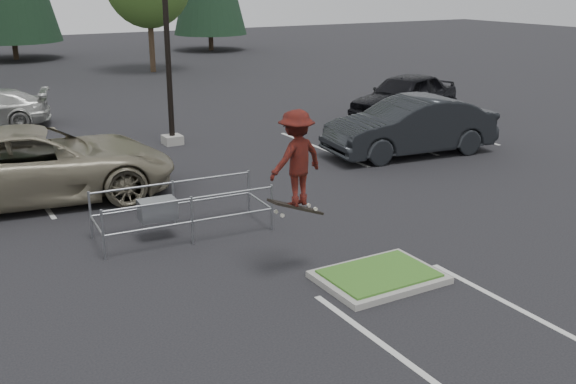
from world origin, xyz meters
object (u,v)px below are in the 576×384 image
skateboarder (296,159)px  cart_corral (163,208)px  light_pole (165,3)px  car_l_tan (36,164)px  car_r_charc (410,126)px  car_r_black (405,96)px

skateboarder → cart_corral: bearing=-76.0°
light_pole → car_l_tan: bearing=-141.8°
cart_corral → car_r_charc: car_r_charc is taller
skateboarder → car_r_black: 15.41m
cart_corral → car_r_charc: bearing=21.4°
light_pole → car_r_charc: (6.00, -5.00, -3.66)m
car_r_charc → car_r_black: car_r_charc is taller
car_l_tan → car_r_charc: bearing=-87.8°
car_l_tan → car_r_charc: (11.00, -1.07, -0.03)m
light_pole → car_l_tan: light_pole is taller
skateboarder → car_l_tan: size_ratio=0.30×
skateboarder → car_r_charc: bearing=-154.2°
car_r_charc → car_r_black: size_ratio=1.04×
cart_corral → skateboarder: bearing=-60.5°
skateboarder → car_r_charc: (7.70, 6.00, -1.35)m
cart_corral → skateboarder: skateboarder is taller
skateboarder → car_l_tan: skateboarder is taller
light_pole → cart_corral: 9.43m
car_r_charc → car_r_black: (3.50, 4.50, -0.01)m
light_pole → car_r_black: size_ratio=1.94×
light_pole → cart_corral: size_ratio=2.68×
skateboarder → car_r_charc: 9.85m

